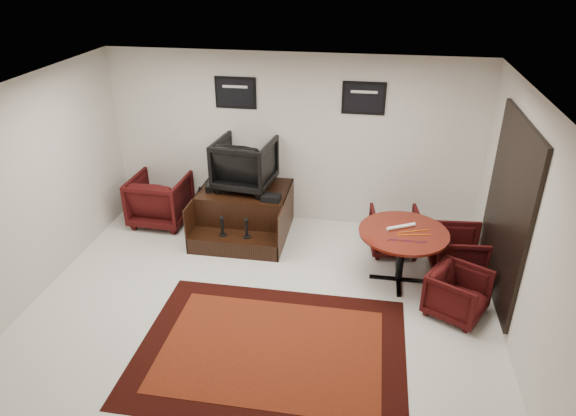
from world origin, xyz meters
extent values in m
plane|color=silver|center=(0.00, 0.00, 0.00)|extent=(6.00, 6.00, 0.00)
cube|color=beige|center=(0.00, 2.50, 1.40)|extent=(6.00, 0.02, 2.80)
cube|color=beige|center=(0.00, -2.50, 1.40)|extent=(6.00, 0.02, 2.80)
cube|color=beige|center=(-3.00, 0.00, 1.40)|extent=(0.02, 5.00, 2.80)
cube|color=beige|center=(3.00, 0.00, 1.40)|extent=(0.02, 5.00, 2.80)
cube|color=white|center=(0.00, 0.00, 2.80)|extent=(6.00, 5.00, 0.02)
cube|color=black|center=(2.97, 0.70, 1.30)|extent=(0.05, 1.90, 2.30)
cube|color=black|center=(2.96, 0.70, 1.30)|extent=(0.02, 1.72, 2.12)
cube|color=black|center=(2.97, 0.70, 1.30)|extent=(0.03, 0.05, 2.12)
cube|color=black|center=(-0.90, 2.48, 2.15)|extent=(0.66, 0.03, 0.50)
cube|color=black|center=(-0.90, 2.46, 2.15)|extent=(0.58, 0.01, 0.42)
cube|color=silver|center=(-0.90, 2.46, 2.25)|extent=(0.40, 0.00, 0.04)
cube|color=black|center=(1.10, 2.48, 2.15)|extent=(0.66, 0.03, 0.50)
cube|color=black|center=(1.10, 2.46, 2.15)|extent=(0.58, 0.01, 0.42)
cube|color=silver|center=(1.10, 2.46, 2.25)|extent=(0.40, 0.00, 0.04)
cube|color=black|center=(0.29, -0.80, 0.00)|extent=(3.09, 2.32, 0.01)
cube|color=#5D190D|center=(0.29, -0.80, 0.01)|extent=(2.54, 1.76, 0.01)
cube|color=black|center=(-0.68, 1.99, 0.37)|extent=(1.42, 1.05, 0.74)
cube|color=black|center=(-0.68, 1.26, 0.13)|extent=(1.42, 0.42, 0.26)
cube|color=black|center=(-1.39, 1.78, 0.37)|extent=(0.02, 1.47, 0.74)
cube|color=black|center=(0.02, 1.78, 0.37)|extent=(0.02, 1.47, 0.74)
cylinder|color=black|center=(-0.87, 1.26, 0.27)|extent=(0.11, 0.11, 0.02)
cylinder|color=black|center=(-0.87, 1.26, 0.40)|extent=(0.04, 0.04, 0.24)
sphere|color=black|center=(-0.87, 1.26, 0.56)|extent=(0.07, 0.07, 0.07)
cylinder|color=black|center=(-0.49, 1.26, 0.27)|extent=(0.11, 0.11, 0.02)
cylinder|color=black|center=(-0.49, 1.26, 0.40)|extent=(0.04, 0.04, 0.24)
sphere|color=black|center=(-0.49, 1.26, 0.56)|extent=(0.07, 0.07, 0.07)
imported|color=black|center=(-0.68, 2.04, 1.18)|extent=(0.96, 0.91, 0.90)
cube|color=black|center=(-1.25, 1.85, 0.78)|extent=(0.18, 0.28, 0.10)
cube|color=black|center=(-1.13, 1.89, 0.78)|extent=(0.18, 0.28, 0.10)
cube|color=black|center=(-0.18, 1.62, 0.78)|extent=(0.29, 0.21, 0.10)
imported|color=black|center=(-2.16, 1.99, 0.46)|extent=(0.91, 0.86, 0.92)
cylinder|color=#4C140A|center=(1.78, 0.88, 0.77)|extent=(1.20, 1.20, 0.04)
cylinder|color=black|center=(1.78, 0.88, 0.40)|extent=(0.10, 0.10, 0.71)
cube|color=black|center=(1.78, 0.88, 0.02)|extent=(0.81, 0.06, 0.03)
cube|color=black|center=(1.78, 0.88, 0.02)|extent=(0.06, 0.81, 0.03)
imported|color=black|center=(1.71, 1.70, 0.37)|extent=(0.79, 0.75, 0.73)
imported|color=black|center=(2.60, 1.22, 0.37)|extent=(0.74, 0.78, 0.74)
imported|color=black|center=(2.47, 0.25, 0.34)|extent=(0.87, 0.89, 0.69)
cylinder|color=white|center=(1.74, 0.97, 0.81)|extent=(0.39, 0.24, 0.05)
cylinder|color=orange|center=(1.90, 0.80, 0.79)|extent=(0.44, 0.10, 0.01)
cylinder|color=orange|center=(1.90, 0.90, 0.79)|extent=(0.43, 0.16, 0.01)
cylinder|color=#4C1933|center=(1.60, 0.63, 0.79)|extent=(0.08, 0.07, 0.01)
cylinder|color=#4C1933|center=(1.66, 0.63, 0.79)|extent=(0.08, 0.07, 0.01)
cylinder|color=#4C1933|center=(1.72, 0.63, 0.79)|extent=(0.08, 0.07, 0.01)
cylinder|color=#4C1933|center=(1.78, 0.63, 0.79)|extent=(0.08, 0.07, 0.01)
cylinder|color=#4C1933|center=(1.84, 0.63, 0.79)|extent=(0.08, 0.07, 0.01)
cylinder|color=#4C1933|center=(1.90, 0.63, 0.79)|extent=(0.08, 0.07, 0.01)
cylinder|color=#4C1933|center=(1.96, 0.63, 0.79)|extent=(0.08, 0.07, 0.01)
cylinder|color=#4C1933|center=(2.02, 0.63, 0.79)|extent=(0.08, 0.07, 0.01)
camera|label=1|loc=(1.23, -5.28, 4.18)|focal=32.00mm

